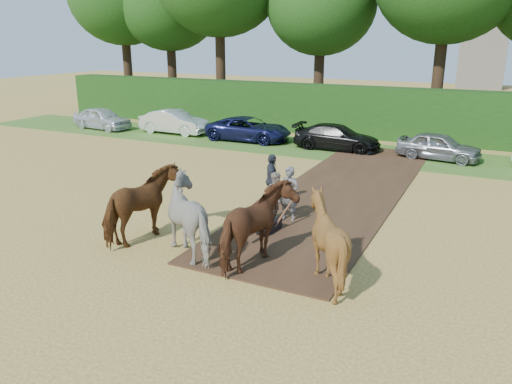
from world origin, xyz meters
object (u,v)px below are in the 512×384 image
at_px(spectator_near, 277,197).
at_px(plough_team, 229,221).
at_px(parked_cars, 351,138).
at_px(spectator_far, 272,180).

relative_size(spectator_near, plough_team, 0.23).
distance_m(spectator_near, parked_cars, 11.45).
bearing_deg(spectator_near, spectator_far, 58.30).
distance_m(spectator_far, plough_team, 4.75).
distance_m(spectator_near, spectator_far, 1.66).
xyz_separation_m(spectator_near, parked_cars, (-0.76, 11.42, -0.13)).
relative_size(spectator_far, plough_team, 0.25).
xyz_separation_m(plough_team, parked_cars, (-0.78, 14.66, -0.38)).
height_order(plough_team, parked_cars, plough_team).
height_order(spectator_near, plough_team, plough_team).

